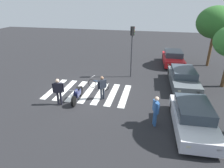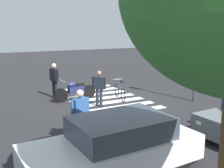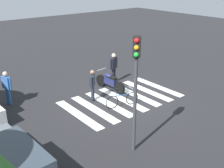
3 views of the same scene
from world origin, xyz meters
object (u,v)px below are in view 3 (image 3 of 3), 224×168
object	(u,v)px
leaning_bicycle	(122,100)
car_grey_coupe	(9,168)
officer_on_foot	(114,66)
pedestrian_bystander	(7,86)
police_motorcycle	(110,82)
traffic_light_pole	(136,78)
officer_by_motorcycle	(93,84)

from	to	relation	value
leaning_bicycle	car_grey_coupe	xyz separation A→B (m)	(-2.01, 6.23, 0.27)
officer_on_foot	pedestrian_bystander	distance (m)	6.04
police_motorcycle	traffic_light_pole	world-z (taller)	traffic_light_pole
pedestrian_bystander	car_grey_coupe	size ratio (longest dim) A/B	0.36
leaning_bicycle	pedestrian_bystander	xyz separation A→B (m)	(3.75, 4.19, 0.61)
officer_on_foot	pedestrian_bystander	xyz separation A→B (m)	(0.95, 5.96, -0.05)
officer_on_foot	officer_by_motorcycle	xyz separation A→B (m)	(-1.34, 2.47, -0.10)
car_grey_coupe	officer_on_foot	bearing A→B (deg)	-58.93
leaning_bicycle	officer_on_foot	bearing A→B (deg)	-32.25
pedestrian_bystander	car_grey_coupe	distance (m)	6.12
officer_by_motorcycle	pedestrian_bystander	bearing A→B (deg)	56.87
leaning_bicycle	officer_on_foot	xyz separation A→B (m)	(2.81, -1.77, 0.66)
leaning_bicycle	traffic_light_pole	xyz separation A→B (m)	(-3.01, 2.05, 2.48)
police_motorcycle	traffic_light_pole	bearing A→B (deg)	149.85
pedestrian_bystander	officer_on_foot	bearing A→B (deg)	-99.01
car_grey_coupe	police_motorcycle	bearing A→B (deg)	-60.35
officer_on_foot	car_grey_coupe	xyz separation A→B (m)	(-4.82, 8.00, -0.39)
officer_by_motorcycle	traffic_light_pole	distance (m)	5.06
officer_by_motorcycle	pedestrian_bystander	world-z (taller)	pedestrian_bystander
police_motorcycle	officer_by_motorcycle	world-z (taller)	officer_by_motorcycle
officer_by_motorcycle	car_grey_coupe	xyz separation A→B (m)	(-3.48, 5.53, -0.29)
leaning_bicycle	officer_by_motorcycle	distance (m)	1.72
officer_on_foot	pedestrian_bystander	world-z (taller)	officer_on_foot
officer_on_foot	pedestrian_bystander	bearing A→B (deg)	80.99
police_motorcycle	traffic_light_pole	size ratio (longest dim) A/B	0.52
police_motorcycle	car_grey_coupe	world-z (taller)	car_grey_coupe
leaning_bicycle	car_grey_coupe	bearing A→B (deg)	107.90
officer_on_foot	traffic_light_pole	bearing A→B (deg)	146.68
pedestrian_bystander	officer_by_motorcycle	bearing A→B (deg)	-123.13
car_grey_coupe	leaning_bicycle	bearing A→B (deg)	-72.10
car_grey_coupe	traffic_light_pole	world-z (taller)	traffic_light_pole
police_motorcycle	officer_by_motorcycle	bearing A→B (deg)	109.61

